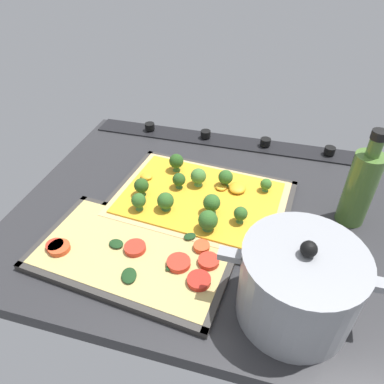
# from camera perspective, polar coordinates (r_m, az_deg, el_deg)

# --- Properties ---
(ground_plane) EXTENTS (0.84, 0.66, 0.03)m
(ground_plane) POSITION_cam_1_polar(r_m,az_deg,el_deg) (0.79, 3.03, -3.76)
(ground_plane) COLOR #28282B
(stove_control_panel) EXTENTS (0.81, 0.07, 0.03)m
(stove_control_panel) POSITION_cam_1_polar(r_m,az_deg,el_deg) (1.01, 6.84, 8.04)
(stove_control_panel) COLOR black
(stove_control_panel) RESTS_ON ground_plane
(baking_tray_front) EXTENTS (0.41, 0.32, 0.01)m
(baking_tray_front) POSITION_cam_1_polar(r_m,az_deg,el_deg) (0.79, 1.29, -1.61)
(baking_tray_front) COLOR #33302D
(baking_tray_front) RESTS_ON ground_plane
(broccoli_pizza) EXTENTS (0.39, 0.29, 0.06)m
(broccoli_pizza) POSITION_cam_1_polar(r_m,az_deg,el_deg) (0.78, 1.04, -0.80)
(broccoli_pizza) COLOR tan
(broccoli_pizza) RESTS_ON baking_tray_front
(baking_tray_back) EXTENTS (0.39, 0.25, 0.01)m
(baking_tray_back) POSITION_cam_1_polar(r_m,az_deg,el_deg) (0.69, -9.37, -9.93)
(baking_tray_back) COLOR #33302D
(baking_tray_back) RESTS_ON ground_plane
(veggie_pizza_back) EXTENTS (0.36, 0.22, 0.02)m
(veggie_pizza_back) POSITION_cam_1_polar(r_m,az_deg,el_deg) (0.68, -9.03, -9.72)
(veggie_pizza_back) COLOR tan
(veggie_pizza_back) RESTS_ON baking_tray_back
(cooking_pot) EXTENTS (0.25, 0.18, 0.16)m
(cooking_pot) POSITION_cam_1_polar(r_m,az_deg,el_deg) (0.58, 16.60, -14.04)
(cooking_pot) COLOR gray
(cooking_pot) RESTS_ON ground_plane
(oil_bottle) EXTENTS (0.06, 0.06, 0.21)m
(oil_bottle) POSITION_cam_1_polar(r_m,az_deg,el_deg) (0.78, 25.30, 0.77)
(oil_bottle) COLOR #476B2D
(oil_bottle) RESTS_ON ground_plane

